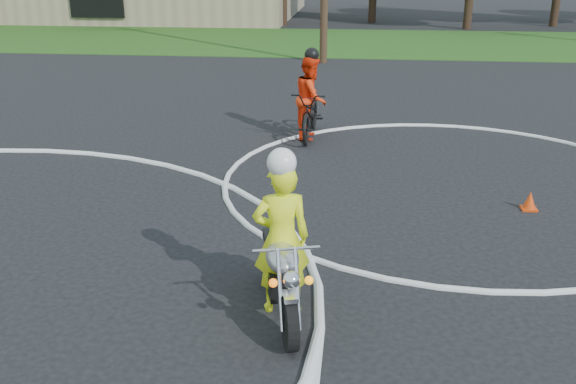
# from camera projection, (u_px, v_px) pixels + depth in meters

# --- Properties ---
(grass_strip) EXTENTS (120.00, 10.00, 0.02)m
(grass_strip) POSITION_uv_depth(u_px,v_px,m) (224.00, 40.00, 29.95)
(grass_strip) COLOR #1E4714
(grass_strip) RESTS_ON ground
(course_markings) EXTENTS (19.05, 19.05, 0.12)m
(course_markings) POSITION_uv_depth(u_px,v_px,m) (43.00, 257.00, 8.65)
(course_markings) COLOR silver
(course_markings) RESTS_ON ground
(primary_motorcycle) EXTENTS (0.77, 1.96, 1.05)m
(primary_motorcycle) POSITION_uv_depth(u_px,v_px,m) (281.00, 275.00, 7.11)
(primary_motorcycle) COLOR black
(primary_motorcycle) RESTS_ON ground
(rider_primary_grp) EXTENTS (0.73, 0.57, 1.94)m
(rider_primary_grp) POSITION_uv_depth(u_px,v_px,m) (281.00, 234.00, 7.08)
(rider_primary_grp) COLOR #EEFF1A
(rider_primary_grp) RESTS_ON ground
(rider_second_grp) EXTENTS (0.81, 2.08, 1.97)m
(rider_second_grp) POSITION_uv_depth(u_px,v_px,m) (311.00, 107.00, 14.01)
(rider_second_grp) COLOR black
(rider_second_grp) RESTS_ON ground
(traffic_cones) EXTENTS (13.98, 9.66, 0.30)m
(traffic_cones) POSITION_uv_depth(u_px,v_px,m) (208.00, 300.00, 7.31)
(traffic_cones) COLOR #E03C0B
(traffic_cones) RESTS_ON ground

